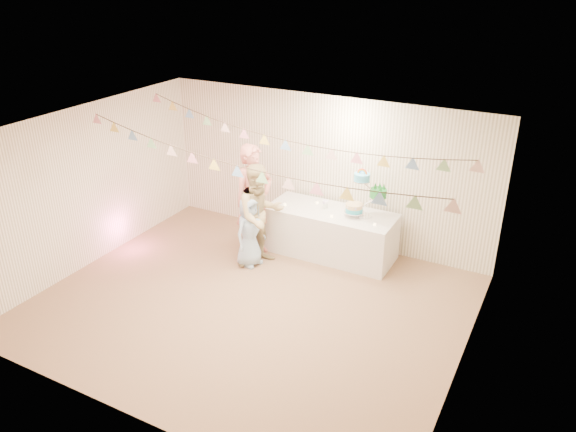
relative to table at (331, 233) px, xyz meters
The scene contains 23 objects.
floor 2.05m from the table, 101.42° to the right, with size 6.00×6.00×0.00m, color #805F45.
ceiling 2.98m from the table, 101.42° to the right, with size 6.00×6.00×0.00m, color silver.
back_wall 1.11m from the table, 127.07° to the left, with size 6.00×6.00×0.00m, color white.
front_wall 4.58m from the table, 95.09° to the right, with size 6.00×6.00×0.00m, color white.
left_wall 4.03m from the table, 149.87° to the right, with size 5.00×5.00×0.00m, color white.
right_wall 3.39m from the table, 37.17° to the right, with size 5.00×5.00×0.00m, color white.
table is the anchor object (origin of this frame).
cake_stand 0.92m from the table, ahead, with size 0.69×0.40×0.77m, color silver, non-canonical shape.
cake_bottom 0.59m from the table, ahead, with size 0.31×0.31×0.15m, color #2BB3CA, non-canonical shape.
cake_middle 1.02m from the table, 10.86° to the left, with size 0.27×0.27×0.22m, color #1B7E2E, non-canonical shape.
cake_top_tier 1.09m from the table, ahead, with size 0.25×0.25×0.19m, color #47B7E1, non-canonical shape.
platter 0.58m from the table, behind, with size 0.35×0.35×0.02m, color white.
posy 0.45m from the table, 160.55° to the left, with size 0.13×0.13×0.15m, color white, non-canonical shape.
person_adult_a 1.41m from the table, 155.47° to the right, with size 0.70×0.46×1.93m, color #C87368.
person_adult_b 1.29m from the table, 138.92° to the right, with size 0.83×0.65×1.72m, color tan.
person_child 1.40m from the table, 137.71° to the right, with size 0.59×0.38×1.20m, color #93B2D0.
bunting_back 2.17m from the table, 114.54° to the right, with size 5.60×1.10×0.40m, color pink, non-canonical shape.
bunting_front 2.92m from the table, 100.39° to the right, with size 5.60×0.90×0.36m, color #72A5E5, non-canonical shape.
tealight_0 0.91m from the table, 169.38° to the right, with size 0.04×0.04×0.03m, color #FFD88C.
tealight_1 0.57m from the table, 152.78° to the left, with size 0.04×0.04×0.03m, color #FFD88C.
tealight_2 0.48m from the table, 65.56° to the right, with size 0.04×0.04×0.03m, color #FFD88C.
tealight_3 0.59m from the table, 32.15° to the left, with size 0.04×0.04×0.03m, color #FFD88C.
tealight_4 0.94m from the table, 12.38° to the right, with size 0.04×0.04×0.03m, color #FFD88C.
Camera 1 is at (3.74, -5.87, 4.62)m, focal length 35.00 mm.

